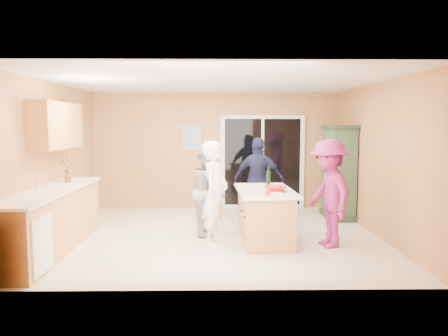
{
  "coord_description": "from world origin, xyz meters",
  "views": [
    {
      "loc": [
        0.05,
        -7.34,
        1.89
      ],
      "look_at": [
        0.15,
        0.1,
        1.15
      ],
      "focal_mm": 35.0,
      "sensor_mm": 36.0,
      "label": 1
    }
  ],
  "objects_px": {
    "woman_grey": "(208,191)",
    "woman_navy": "(259,180)",
    "woman_white": "(215,193)",
    "kitchen_island": "(265,217)",
    "woman_magenta": "(329,193)",
    "green_hutch": "(339,173)"
  },
  "relations": [
    {
      "from": "kitchen_island",
      "to": "woman_grey",
      "type": "xyz_separation_m",
      "value": [
        -0.93,
        0.5,
        0.36
      ]
    },
    {
      "from": "kitchen_island",
      "to": "green_hutch",
      "type": "relative_size",
      "value": 0.88
    },
    {
      "from": "woman_white",
      "to": "woman_magenta",
      "type": "distance_m",
      "value": 1.76
    },
    {
      "from": "kitchen_island",
      "to": "woman_white",
      "type": "distance_m",
      "value": 0.93
    },
    {
      "from": "woman_grey",
      "to": "woman_navy",
      "type": "height_order",
      "value": "woman_navy"
    },
    {
      "from": "woman_grey",
      "to": "woman_magenta",
      "type": "distance_m",
      "value": 2.04
    },
    {
      "from": "woman_white",
      "to": "woman_grey",
      "type": "distance_m",
      "value": 0.7
    },
    {
      "from": "woman_white",
      "to": "woman_navy",
      "type": "height_order",
      "value": "woman_navy"
    },
    {
      "from": "kitchen_island",
      "to": "green_hutch",
      "type": "height_order",
      "value": "green_hutch"
    },
    {
      "from": "woman_white",
      "to": "woman_magenta",
      "type": "bearing_deg",
      "value": -74.98
    },
    {
      "from": "green_hutch",
      "to": "woman_navy",
      "type": "distance_m",
      "value": 1.69
    },
    {
      "from": "kitchen_island",
      "to": "woman_navy",
      "type": "xyz_separation_m",
      "value": [
        0.04,
        1.45,
        0.42
      ]
    },
    {
      "from": "woman_grey",
      "to": "woman_navy",
      "type": "distance_m",
      "value": 1.35
    },
    {
      "from": "kitchen_island",
      "to": "woman_white",
      "type": "bearing_deg",
      "value": -168.68
    },
    {
      "from": "woman_navy",
      "to": "woman_magenta",
      "type": "distance_m",
      "value": 1.97
    },
    {
      "from": "kitchen_island",
      "to": "woman_magenta",
      "type": "bearing_deg",
      "value": -19.58
    },
    {
      "from": "kitchen_island",
      "to": "woman_grey",
      "type": "height_order",
      "value": "woman_grey"
    },
    {
      "from": "green_hutch",
      "to": "woman_grey",
      "type": "distance_m",
      "value": 2.92
    },
    {
      "from": "green_hutch",
      "to": "woman_white",
      "type": "relative_size",
      "value": 1.15
    },
    {
      "from": "woman_white",
      "to": "woman_grey",
      "type": "relative_size",
      "value": 1.08
    },
    {
      "from": "kitchen_island",
      "to": "woman_magenta",
      "type": "relative_size",
      "value": 0.99
    },
    {
      "from": "green_hutch",
      "to": "woman_magenta",
      "type": "relative_size",
      "value": 1.13
    }
  ]
}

